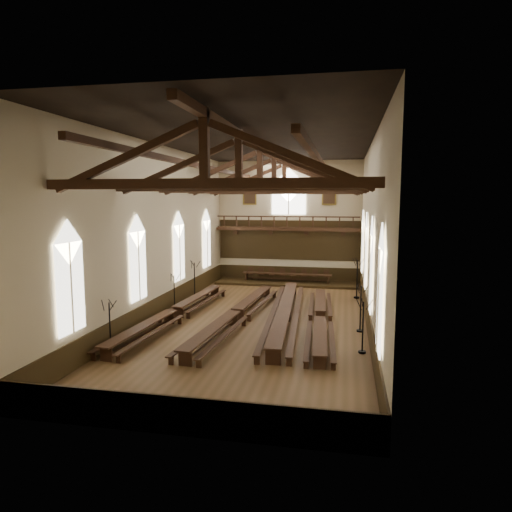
{
  "coord_description": "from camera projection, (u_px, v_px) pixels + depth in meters",
  "views": [
    {
      "loc": [
        4.69,
        -24.9,
        6.9
      ],
      "look_at": [
        -0.51,
        1.5,
        3.5
      ],
      "focal_mm": 32.0,
      "sensor_mm": 36.0,
      "label": 1
    }
  ],
  "objects": [
    {
      "name": "dais",
      "position": [
        287.0,
        283.0,
        37.07
      ],
      "size": [
        11.4,
        2.79,
        0.19
      ],
      "primitive_type": "cube",
      "color": "#30230E",
      "rests_on": "ground"
    },
    {
      "name": "roof_trusses",
      "position": [
        260.0,
        174.0,
        24.97
      ],
      "size": [
        11.7,
        25.7,
        2.8
      ],
      "color": "#381E12",
      "rests_on": "room_walls"
    },
    {
      "name": "ground",
      "position": [
        260.0,
        320.0,
        26.0
      ],
      "size": [
        26.0,
        26.0,
        0.0
      ],
      "primitive_type": "plane",
      "color": "brown",
      "rests_on": "ground"
    },
    {
      "name": "candelabrum_right_near",
      "position": [
        363.0,
        337.0,
        20.4
      ],
      "size": [
        0.75,
        0.73,
        2.49
      ],
      "color": "black",
      "rests_on": "ground"
    },
    {
      "name": "candelabrum_left_near",
      "position": [
        110.0,
        337.0,
        20.42
      ],
      "size": [
        0.74,
        0.71,
        2.45
      ],
      "color": "black",
      "rests_on": "ground"
    },
    {
      "name": "candelabrum_left_far",
      "position": [
        195.0,
        287.0,
        31.75
      ],
      "size": [
        0.77,
        0.79,
        2.64
      ],
      "color": "black",
      "rests_on": "ground"
    },
    {
      "name": "portraits",
      "position": [
        289.0,
        196.0,
        37.67
      ],
      "size": [
        7.75,
        0.09,
        1.45
      ],
      "color": "olive",
      "rests_on": "room_walls"
    },
    {
      "name": "high_chairs",
      "position": [
        288.0,
        274.0,
        37.69
      ],
      "size": [
        6.76,
        0.46,
        0.97
      ],
      "color": "#381E12",
      "rests_on": "dais"
    },
    {
      "name": "refectory_row_c",
      "position": [
        284.0,
        310.0,
        25.98
      ],
      "size": [
        2.14,
        15.1,
        0.82
      ],
      "color": "#381E12",
      "rests_on": "ground"
    },
    {
      "name": "end_window",
      "position": [
        289.0,
        195.0,
        37.65
      ],
      "size": [
        2.8,
        0.12,
        3.8
      ],
      "color": "silver",
      "rests_on": "room_walls"
    },
    {
      "name": "candelabrum_right_mid",
      "position": [
        360.0,
        317.0,
        23.68
      ],
      "size": [
        0.72,
        0.78,
        2.56
      ],
      "color": "black",
      "rests_on": "ground"
    },
    {
      "name": "refectory_row_b",
      "position": [
        236.0,
        313.0,
        25.4
      ],
      "size": [
        2.01,
        14.49,
        0.75
      ],
      "color": "#381E12",
      "rests_on": "ground"
    },
    {
      "name": "candelabrum_right_far",
      "position": [
        357.0,
        286.0,
        31.65
      ],
      "size": [
        0.84,
        0.85,
        2.86
      ],
      "color": "black",
      "rests_on": "ground"
    },
    {
      "name": "room_walls",
      "position": [
        260.0,
        207.0,
        25.19
      ],
      "size": [
        26.0,
        26.0,
        26.0
      ],
      "color": "#C2B192",
      "rests_on": "ground"
    },
    {
      "name": "refectory_row_a",
      "position": [
        174.0,
        312.0,
        25.86
      ],
      "size": [
        1.9,
        14.28,
        0.73
      ],
      "color": "#381E12",
      "rests_on": "ground"
    },
    {
      "name": "high_table",
      "position": [
        287.0,
        275.0,
        36.99
      ],
      "size": [
        7.31,
        1.13,
        0.68
      ],
      "color": "#381E12",
      "rests_on": "dais"
    },
    {
      "name": "side_windows",
      "position": [
        260.0,
        255.0,
        25.53
      ],
      "size": [
        11.85,
        19.8,
        4.5
      ],
      "color": "silver",
      "rests_on": "room_walls"
    },
    {
      "name": "minstrels_gallery",
      "position": [
        288.0,
        235.0,
        37.83
      ],
      "size": [
        11.8,
        1.24,
        3.7
      ],
      "color": "#381E12",
      "rests_on": "room_walls"
    },
    {
      "name": "wainscot_band",
      "position": [
        260.0,
        310.0,
        25.93
      ],
      "size": [
        12.0,
        26.0,
        1.2
      ],
      "color": "#30230E",
      "rests_on": "ground"
    },
    {
      "name": "candelabrum_left_mid",
      "position": [
        174.0,
        300.0,
        28.03
      ],
      "size": [
        0.67,
        0.72,
        2.35
      ],
      "color": "black",
      "rests_on": "ground"
    },
    {
      "name": "refectory_row_d",
      "position": [
        320.0,
        317.0,
        24.91
      ],
      "size": [
        1.69,
        13.71,
        0.67
      ],
      "color": "#381E12",
      "rests_on": "ground"
    }
  ]
}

